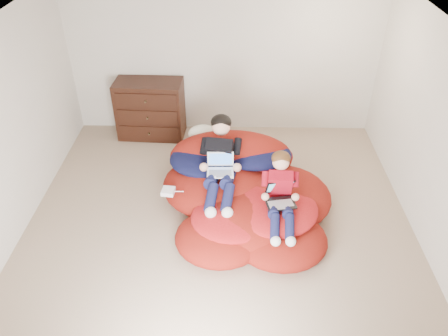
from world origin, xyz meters
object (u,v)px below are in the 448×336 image
at_px(beanbag_pile, 243,193).
at_px(older_boy, 221,158).
at_px(laptop_black, 280,196).
at_px(younger_boy, 281,190).
at_px(dresser, 150,109).
at_px(laptop_white, 220,167).

relative_size(beanbag_pile, older_boy, 1.82).
bearing_deg(laptop_black, younger_boy, 90.00).
distance_m(younger_boy, laptop_black, 0.08).
bearing_deg(dresser, laptop_black, -49.96).
distance_m(laptop_white, laptop_black, 0.89).
relative_size(dresser, beanbag_pile, 0.49).
height_order(beanbag_pile, laptop_white, laptop_white).
relative_size(laptop_white, laptop_black, 0.84).
distance_m(dresser, older_boy, 2.14).
xyz_separation_m(beanbag_pile, older_boy, (-0.31, 0.16, 0.46)).
height_order(older_boy, laptop_white, older_boy).
height_order(dresser, laptop_black, dresser).
height_order(laptop_white, laptop_black, laptop_white).
distance_m(dresser, laptop_white, 2.21).
bearing_deg(laptop_white, beanbag_pile, -11.27).
xyz_separation_m(dresser, laptop_black, (1.96, -2.33, 0.08)).
bearing_deg(younger_boy, beanbag_pile, 136.78).
bearing_deg(beanbag_pile, older_boy, 152.81).
xyz_separation_m(laptop_white, laptop_black, (0.74, -0.49, -0.08)).
xyz_separation_m(beanbag_pile, younger_boy, (0.43, -0.41, 0.38)).
bearing_deg(younger_boy, laptop_black, -90.00).
xyz_separation_m(older_boy, laptop_black, (0.74, -0.59, -0.16)).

